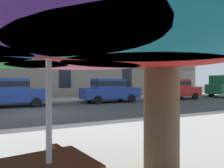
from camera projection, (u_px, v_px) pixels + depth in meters
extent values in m
plane|color=#38383A|center=(42.00, 113.00, 10.78)|extent=(120.00, 120.00, 0.00)
cube|color=#9E998E|center=(29.00, 101.00, 16.90)|extent=(56.00, 3.60, 0.12)
cube|color=gray|center=(22.00, 24.00, 24.19)|extent=(40.02, 12.00, 16.00)
cube|color=#6B6056|center=(27.00, 63.00, 18.81)|extent=(39.22, 0.08, 0.36)
cube|color=#6B6056|center=(27.00, 26.00, 18.78)|extent=(39.22, 0.08, 0.36)
cube|color=black|center=(65.00, 8.00, 20.22)|extent=(1.10, 0.06, 14.80)
cube|color=black|center=(127.00, 18.00, 23.12)|extent=(1.10, 0.06, 14.80)
cube|color=black|center=(175.00, 25.00, 26.03)|extent=(1.10, 0.06, 14.80)
cube|color=navy|center=(12.00, 96.00, 13.54)|extent=(4.40, 1.76, 0.80)
cube|color=navy|center=(9.00, 84.00, 13.47)|extent=(2.30, 1.55, 0.68)
cube|color=black|center=(9.00, 84.00, 13.47)|extent=(2.32, 1.57, 0.32)
cylinder|color=black|center=(33.00, 100.00, 14.93)|extent=(0.60, 0.22, 0.60)
cylinder|color=black|center=(36.00, 102.00, 13.35)|extent=(0.60, 0.22, 0.60)
cube|color=navy|center=(110.00, 93.00, 16.50)|extent=(4.40, 1.76, 0.80)
cube|color=navy|center=(108.00, 83.00, 16.43)|extent=(2.30, 1.55, 0.68)
cube|color=black|center=(108.00, 83.00, 16.43)|extent=(2.32, 1.57, 0.32)
cylinder|color=black|center=(121.00, 97.00, 17.89)|extent=(0.60, 0.22, 0.60)
cylinder|color=black|center=(132.00, 99.00, 16.31)|extent=(0.60, 0.22, 0.60)
cylinder|color=black|center=(89.00, 98.00, 16.70)|extent=(0.60, 0.22, 0.60)
cylinder|color=black|center=(98.00, 100.00, 15.12)|extent=(0.60, 0.22, 0.60)
cube|color=#B21E19|center=(176.00, 91.00, 19.34)|extent=(4.40, 1.76, 0.80)
cube|color=#B21E19|center=(175.00, 83.00, 19.27)|extent=(2.30, 1.55, 0.68)
cube|color=black|center=(175.00, 83.00, 19.27)|extent=(2.32, 1.57, 0.32)
cylinder|color=black|center=(181.00, 95.00, 20.73)|extent=(0.60, 0.22, 0.60)
cylinder|color=black|center=(195.00, 96.00, 19.15)|extent=(0.60, 0.22, 0.60)
cylinder|color=black|center=(158.00, 96.00, 19.54)|extent=(0.60, 0.22, 0.60)
cylinder|color=black|center=(171.00, 97.00, 17.96)|extent=(0.60, 0.22, 0.60)
cube|color=#195933|center=(223.00, 80.00, 21.98)|extent=(1.90, 1.75, 0.90)
cylinder|color=black|center=(211.00, 93.00, 22.65)|extent=(0.68, 0.22, 0.68)
cylinder|color=silver|center=(49.00, 130.00, 2.16)|extent=(0.06, 0.06, 2.19)
cone|color=red|center=(142.00, 47.00, 2.63)|extent=(1.94, 1.94, 0.38)
cone|color=#E5668C|center=(75.00, 54.00, 3.25)|extent=(1.94, 1.94, 0.38)
cone|color=#199EB2|center=(153.00, 22.00, 1.52)|extent=(1.94, 1.94, 0.38)
cone|color=red|center=(49.00, 35.00, 2.14)|extent=(1.86, 1.86, 0.46)
cylinder|color=brown|center=(162.00, 48.00, 3.65)|extent=(0.60, 0.60, 4.29)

